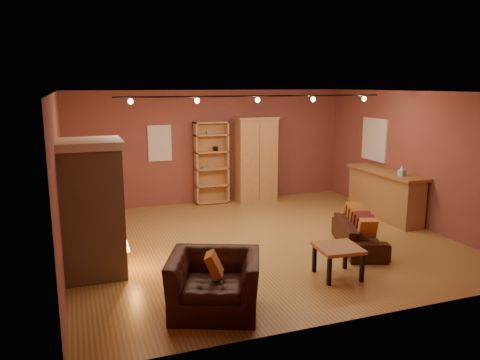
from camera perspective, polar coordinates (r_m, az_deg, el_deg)
name	(u,v)px	position (r m, az deg, el deg)	size (l,w,h in m)	color
floor	(261,240)	(9.03, 2.52, -7.36)	(7.00, 7.00, 0.00)	olive
ceiling	(262,92)	(8.54, 2.68, 10.70)	(7.00, 7.00, 0.00)	brown
back_wall	(212,147)	(11.71, -3.47, 4.05)	(7.00, 0.02, 2.80)	brown
left_wall	(60,181)	(8.05, -21.13, -0.16)	(0.02, 6.50, 2.80)	brown
right_wall	(415,159)	(10.51, 20.56, 2.47)	(0.02, 6.50, 2.80)	brown
fireplace	(93,208)	(7.53, -17.53, -3.33)	(1.01, 0.98, 2.12)	tan
back_window	(160,143)	(11.38, -9.76, 4.45)	(0.56, 0.04, 0.86)	white
bookcase	(211,162)	(11.64, -3.60, 2.22)	(0.84, 0.33, 2.05)	tan
armoire	(256,159)	(11.85, 1.91, 2.57)	(1.06, 0.60, 2.14)	tan
bar_counter	(384,194)	(10.89, 17.20, -1.62)	(0.60, 2.22, 1.06)	#A77A4D
tissue_box	(402,171)	(10.30, 19.10, 1.00)	(0.16, 0.16, 0.23)	#85BBD4
right_window	(374,140)	(11.55, 16.06, 4.76)	(0.05, 0.90, 1.00)	white
loveseat	(359,229)	(8.79, 14.31, -5.80)	(1.04, 1.76, 0.73)	black
armchair	(214,274)	(6.21, -3.16, -11.35)	(1.37, 1.14, 1.02)	black
coffee_table	(338,251)	(7.42, 11.88, -8.44)	(0.70, 0.70, 0.49)	#9C6838
track_rail	(258,98)	(8.73, 2.17, 10.00)	(5.20, 0.09, 0.13)	black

